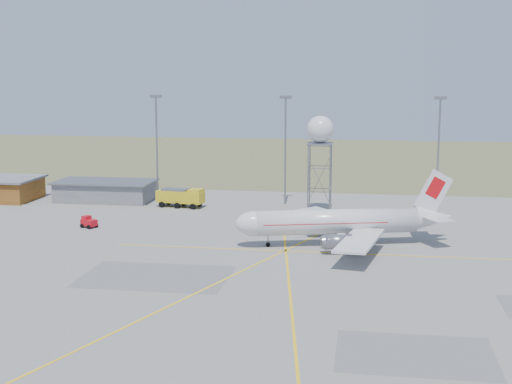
% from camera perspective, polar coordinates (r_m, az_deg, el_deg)
% --- Properties ---
extents(ground, '(400.00, 400.00, 0.00)m').
position_cam_1_polar(ground, '(71.07, 4.14, -10.83)').
color(ground, gray).
rests_on(ground, ground).
extents(grass_strip, '(400.00, 120.00, 0.03)m').
position_cam_1_polar(grass_strip, '(207.96, 7.46, 2.64)').
color(grass_strip, '#626839').
rests_on(grass_strip, ground).
extents(building_grey, '(19.00, 10.00, 3.90)m').
position_cam_1_polar(building_grey, '(141.66, -11.97, 0.09)').
color(building_grey, slate).
rests_on(building_grey, ground).
extents(mast_a, '(2.20, 0.50, 20.50)m').
position_cam_1_polar(mast_a, '(139.03, -7.95, 4.23)').
color(mast_a, slate).
rests_on(mast_a, ground).
extents(mast_b, '(2.20, 0.50, 20.50)m').
position_cam_1_polar(mast_b, '(133.91, 2.36, 4.11)').
color(mast_b, slate).
rests_on(mast_b, ground).
extents(mast_c, '(2.20, 0.50, 20.50)m').
position_cam_1_polar(mast_c, '(133.61, 14.40, 3.81)').
color(mast_c, slate).
rests_on(mast_c, ground).
extents(airliner_main, '(31.60, 30.01, 10.90)m').
position_cam_1_polar(airliner_main, '(103.77, 6.72, -2.41)').
color(airliner_main, silver).
rests_on(airliner_main, ground).
extents(radar_tower, '(4.77, 4.77, 17.28)m').
position_cam_1_polar(radar_tower, '(126.12, 5.14, 2.66)').
color(radar_tower, slate).
rests_on(radar_tower, ground).
extents(fire_truck, '(9.16, 4.69, 3.52)m').
position_cam_1_polar(fire_truck, '(132.89, -5.97, -0.49)').
color(fire_truck, gold).
rests_on(fire_truck, ground).
extents(baggage_tug, '(2.87, 2.72, 1.89)m').
position_cam_1_polar(baggage_tug, '(118.03, -13.23, -2.45)').
color(baggage_tug, red).
rests_on(baggage_tug, ground).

